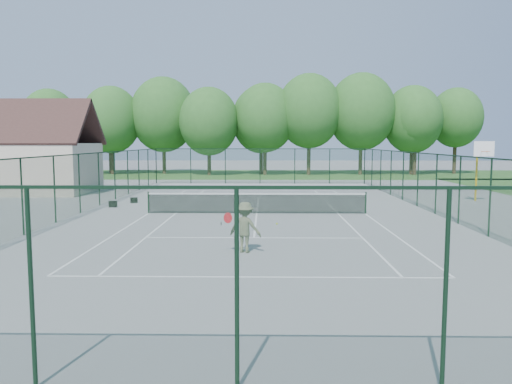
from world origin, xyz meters
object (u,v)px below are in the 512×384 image
sports_bag_a (113,204)px  basketball_goal (481,159)px  tennis_net (257,202)px  tennis_player (245,227)px

sports_bag_a → basketball_goal: bearing=0.6°
tennis_net → basketball_goal: (13.34, 5.09, 1.99)m
tennis_net → sports_bag_a: (-8.03, 2.31, -0.40)m
tennis_player → sports_bag_a: bearing=124.9°
sports_bag_a → tennis_player: bearing=-61.9°
basketball_goal → tennis_player: size_ratio=1.88×
tennis_player → basketball_goal: bearing=45.8°
basketball_goal → sports_bag_a: basketball_goal is taller
basketball_goal → sports_bag_a: (-21.37, -2.78, -2.40)m
sports_bag_a → tennis_player: 13.64m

